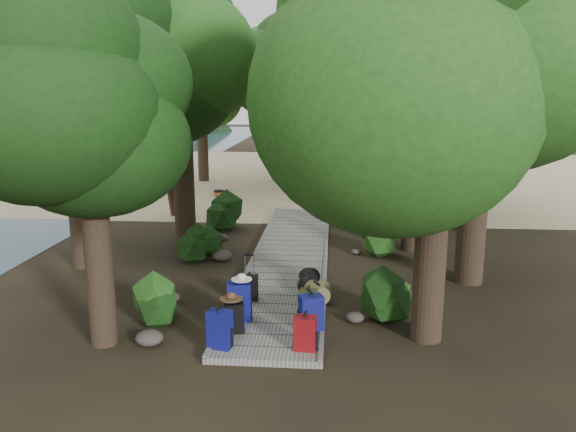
# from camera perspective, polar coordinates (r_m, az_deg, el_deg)

# --- Properties ---
(ground) EXTENTS (120.00, 120.00, 0.00)m
(ground) POSITION_cam_1_polar(r_m,az_deg,el_deg) (14.17, -0.09, -5.64)
(ground) COLOR #2E2517
(ground) RESTS_ON ground
(sand_beach) EXTENTS (40.00, 22.00, 0.02)m
(sand_beach) POSITION_cam_1_polar(r_m,az_deg,el_deg) (29.76, 2.45, 4.11)
(sand_beach) COLOR tan
(sand_beach) RESTS_ON ground
(boardwalk) EXTENTS (2.00, 12.00, 0.12)m
(boardwalk) POSITION_cam_1_polar(r_m,az_deg,el_deg) (15.10, 0.22, -4.23)
(boardwalk) COLOR gray
(boardwalk) RESTS_ON ground
(backpack_left_a) EXTENTS (0.45, 0.36, 0.74)m
(backpack_left_a) POSITION_cam_1_polar(r_m,az_deg,el_deg) (9.86, -6.95, -11.16)
(backpack_left_a) COLOR navy
(backpack_left_a) RESTS_ON boardwalk
(backpack_left_b) EXTENTS (0.39, 0.32, 0.63)m
(backpack_left_b) POSITION_cam_1_polar(r_m,az_deg,el_deg) (10.42, -5.49, -10.08)
(backpack_left_b) COLOR black
(backpack_left_b) RESTS_ON boardwalk
(backpack_left_c) EXTENTS (0.50, 0.39, 0.83)m
(backpack_left_c) POSITION_cam_1_polar(r_m,az_deg,el_deg) (10.92, -5.02, -8.41)
(backpack_left_c) COLOR navy
(backpack_left_c) RESTS_ON boardwalk
(backpack_left_d) EXTENTS (0.39, 0.32, 0.52)m
(backpack_left_d) POSITION_cam_1_polar(r_m,az_deg,el_deg) (12.09, -4.06, -7.04)
(backpack_left_d) COLOR navy
(backpack_left_d) RESTS_ON boardwalk
(backpack_right_a) EXTENTS (0.40, 0.30, 0.66)m
(backpack_right_a) POSITION_cam_1_polar(r_m,az_deg,el_deg) (9.73, 1.75, -11.62)
(backpack_right_a) COLOR maroon
(backpack_right_a) RESTS_ON boardwalk
(backpack_right_b) EXTENTS (0.50, 0.42, 0.76)m
(backpack_right_b) POSITION_cam_1_polar(r_m,az_deg,el_deg) (10.42, 2.37, -9.65)
(backpack_right_b) COLOR navy
(backpack_right_b) RESTS_ON boardwalk
(backpack_right_c) EXTENTS (0.37, 0.29, 0.59)m
(backpack_right_c) POSITION_cam_1_polar(r_m,az_deg,el_deg) (10.74, 1.98, -9.45)
(backpack_right_c) COLOR navy
(backpack_right_c) RESTS_ON boardwalk
(backpack_right_d) EXTENTS (0.36, 0.28, 0.52)m
(backpack_right_d) POSITION_cam_1_polar(r_m,az_deg,el_deg) (11.27, 2.07, -8.52)
(backpack_right_d) COLOR #2F3615
(backpack_right_d) RESTS_ON boardwalk
(duffel_right_khaki) EXTENTS (0.58, 0.67, 0.37)m
(duffel_right_khaki) POSITION_cam_1_polar(r_m,az_deg,el_deg) (11.89, 2.95, -7.75)
(duffel_right_khaki) COLOR olive
(duffel_right_khaki) RESTS_ON boardwalk
(duffel_right_black) EXTENTS (0.50, 0.69, 0.40)m
(duffel_right_black) POSITION_cam_1_polar(r_m,az_deg,el_deg) (12.54, 2.15, -6.57)
(duffel_right_black) COLOR black
(duffel_right_black) RESTS_ON boardwalk
(suitcase_on_boardwalk) EXTENTS (0.37, 0.22, 0.55)m
(suitcase_on_boardwalk) POSITION_cam_1_polar(r_m,az_deg,el_deg) (11.91, -3.91, -7.26)
(suitcase_on_boardwalk) COLOR black
(suitcase_on_boardwalk) RESTS_ON boardwalk
(lone_suitcase_on_sand) EXTENTS (0.41, 0.28, 0.60)m
(lone_suitcase_on_sand) POSITION_cam_1_polar(r_m,az_deg,el_deg) (21.82, 2.28, 1.77)
(lone_suitcase_on_sand) COLOR black
(lone_suitcase_on_sand) RESTS_ON sand_beach
(hat_brown) EXTENTS (0.42, 0.42, 0.13)m
(hat_brown) POSITION_cam_1_polar(r_m,az_deg,el_deg) (10.33, -5.80, -8.05)
(hat_brown) COLOR #51351E
(hat_brown) RESTS_ON backpack_left_b
(hat_white) EXTENTS (0.40, 0.40, 0.13)m
(hat_white) POSITION_cam_1_polar(r_m,az_deg,el_deg) (10.70, -4.74, -6.11)
(hat_white) COLOR silver
(hat_white) RESTS_ON backpack_left_c
(kayak) EXTENTS (1.95, 3.18, 0.32)m
(kayak) POSITION_cam_1_polar(r_m,az_deg,el_deg) (24.16, -7.03, 2.42)
(kayak) COLOR #B52F0F
(kayak) RESTS_ON sand_beach
(sun_lounger) EXTENTS (1.27, 2.21, 0.68)m
(sun_lounger) POSITION_cam_1_polar(r_m,az_deg,el_deg) (24.21, 10.43, 2.75)
(sun_lounger) COLOR silver
(sun_lounger) RESTS_ON sand_beach
(tree_right_a) EXTENTS (4.87, 4.87, 8.12)m
(tree_right_a) POSITION_cam_1_polar(r_m,az_deg,el_deg) (9.88, 15.04, 9.95)
(tree_right_a) COLOR black
(tree_right_a) RESTS_ON ground
(tree_right_b) EXTENTS (5.29, 5.29, 9.45)m
(tree_right_b) POSITION_cam_1_polar(r_m,az_deg,el_deg) (13.37, 19.18, 13.16)
(tree_right_b) COLOR black
(tree_right_b) RESTS_ON ground
(tree_right_c) EXTENTS (5.46, 5.46, 9.45)m
(tree_right_c) POSITION_cam_1_polar(r_m,az_deg,el_deg) (15.82, 13.28, 13.35)
(tree_right_c) COLOR black
(tree_right_c) RESTS_ON ground
(tree_right_d) EXTENTS (6.32, 6.32, 11.58)m
(tree_right_d) POSITION_cam_1_polar(r_m,az_deg,el_deg) (18.57, 19.55, 16.13)
(tree_right_d) COLOR black
(tree_right_d) RESTS_ON ground
(tree_right_e) EXTENTS (5.09, 5.09, 9.16)m
(tree_right_e) POSITION_cam_1_polar(r_m,az_deg,el_deg) (21.10, 13.24, 12.71)
(tree_right_e) COLOR black
(tree_right_e) RESTS_ON ground
(tree_right_f) EXTENTS (5.49, 5.49, 9.80)m
(tree_right_f) POSITION_cam_1_polar(r_m,az_deg,el_deg) (23.71, 19.32, 13.09)
(tree_right_f) COLOR black
(tree_right_f) RESTS_ON ground
(tree_left_a) EXTENTS (4.05, 4.05, 6.75)m
(tree_left_a) POSITION_cam_1_polar(r_m,az_deg,el_deg) (9.98, -19.42, 5.73)
(tree_left_a) COLOR black
(tree_left_a) RESTS_ON ground
(tree_left_b) EXTENTS (4.73, 4.73, 8.51)m
(tree_left_b) POSITION_cam_1_polar(r_m,az_deg,el_deg) (14.81, -21.16, 11.09)
(tree_left_b) COLOR black
(tree_left_b) RESTS_ON ground
(tree_left_c) EXTENTS (5.09, 5.09, 8.85)m
(tree_left_c) POSITION_cam_1_polar(r_m,az_deg,el_deg) (16.73, -10.91, 12.38)
(tree_left_c) COLOR black
(tree_left_c) RESTS_ON ground
(tree_back_a) EXTENTS (5.05, 5.05, 8.74)m
(tree_back_a) POSITION_cam_1_polar(r_m,az_deg,el_deg) (28.50, -0.54, 12.54)
(tree_back_a) COLOR black
(tree_back_a) RESTS_ON ground
(tree_back_b) EXTENTS (5.93, 5.93, 10.59)m
(tree_back_b) POSITION_cam_1_polar(r_m,az_deg,el_deg) (29.79, 6.17, 14.26)
(tree_back_b) COLOR black
(tree_back_b) RESTS_ON ground
(tree_back_c) EXTENTS (4.58, 4.58, 8.25)m
(tree_back_c) POSITION_cam_1_polar(r_m,az_deg,el_deg) (29.30, 11.68, 11.81)
(tree_back_c) COLOR black
(tree_back_c) RESTS_ON ground
(tree_back_d) EXTENTS (4.48, 4.48, 7.47)m
(tree_back_d) POSITION_cam_1_polar(r_m,az_deg,el_deg) (28.14, -8.79, 11.10)
(tree_back_d) COLOR black
(tree_back_d) RESTS_ON ground
(palm_right_a) EXTENTS (3.83, 3.83, 6.53)m
(palm_right_a) POSITION_cam_1_polar(r_m,az_deg,el_deg) (19.72, 9.77, 9.05)
(palm_right_a) COLOR #164112
(palm_right_a) RESTS_ON ground
(palm_right_b) EXTENTS (4.87, 4.87, 9.40)m
(palm_right_b) POSITION_cam_1_polar(r_m,az_deg,el_deg) (24.80, 13.13, 12.96)
(palm_right_b) COLOR #164112
(palm_right_b) RESTS_ON ground
(palm_right_c) EXTENTS (4.17, 4.17, 6.64)m
(palm_right_c) POSITION_cam_1_polar(r_m,az_deg,el_deg) (25.27, 6.74, 10.05)
(palm_right_c) COLOR #164112
(palm_right_c) RESTS_ON ground
(palm_left_a) EXTENTS (4.10, 4.10, 6.53)m
(palm_left_a) POSITION_cam_1_polar(r_m,az_deg,el_deg) (20.28, -12.48, 9.04)
(palm_left_a) COLOR #164112
(palm_left_a) RESTS_ON ground
(rock_left_a) EXTENTS (0.50, 0.45, 0.27)m
(rock_left_a) POSITION_cam_1_polar(r_m,az_deg,el_deg) (10.53, -13.91, -11.93)
(rock_left_a) COLOR #4C473F
(rock_left_a) RESTS_ON ground
(rock_left_b) EXTENTS (0.39, 0.35, 0.21)m
(rock_left_b) POSITION_cam_1_polar(r_m,az_deg,el_deg) (12.40, -11.81, -8.12)
(rock_left_b) COLOR #4C473F
(rock_left_b) RESTS_ON ground
(rock_left_c) EXTENTS (0.54, 0.49, 0.30)m
(rock_left_c) POSITION_cam_1_polar(r_m,az_deg,el_deg) (15.10, -6.76, -3.97)
(rock_left_c) COLOR #4C473F
(rock_left_c) RESTS_ON ground
(rock_left_d) EXTENTS (0.34, 0.31, 0.19)m
(rock_left_d) POSITION_cam_1_polar(r_m,az_deg,el_deg) (17.11, -6.69, -2.15)
(rock_left_d) COLOR #4C473F
(rock_left_d) RESTS_ON ground
(rock_right_a) EXTENTS (0.37, 0.33, 0.20)m
(rock_right_a) POSITION_cam_1_polar(r_m,az_deg,el_deg) (11.25, 6.79, -10.19)
(rock_right_a) COLOR #4C473F
(rock_right_a) RESTS_ON ground
(rock_right_b) EXTENTS (0.51, 0.46, 0.28)m
(rock_right_b) POSITION_cam_1_polar(r_m,az_deg,el_deg) (12.56, 10.94, -7.65)
(rock_right_b) COLOR #4C473F
(rock_right_b) RESTS_ON ground
(rock_right_c) EXTENTS (0.27, 0.25, 0.15)m
(rock_right_c) POSITION_cam_1_polar(r_m,az_deg,el_deg) (15.69, 6.92, -3.61)
(rock_right_c) COLOR #4C473F
(rock_right_c) RESTS_ON ground
(rock_right_d) EXTENTS (0.57, 0.51, 0.31)m
(rock_right_d) POSITION_cam_1_polar(r_m,az_deg,el_deg) (17.75, 9.41, -1.49)
(rock_right_d) COLOR #4C473F
(rock_right_d) RESTS_ON ground
(shrub_left_a) EXTENTS (0.94, 0.94, 0.85)m
(shrub_left_a) POSITION_cam_1_polar(r_m,az_deg,el_deg) (11.37, -13.65, -8.46)
(shrub_left_a) COLOR #1C4715
(shrub_left_a) RESTS_ON ground
(shrub_left_b) EXTENTS (1.03, 1.03, 0.93)m
(shrub_left_b) POSITION_cam_1_polar(r_m,az_deg,el_deg) (15.19, -8.80, -2.70)
(shrub_left_b) COLOR #1C4715
(shrub_left_b) RESTS_ON ground
(shrub_left_c) EXTENTS (1.20, 1.20, 1.08)m
(shrub_left_c) POSITION_cam_1_polar(r_m,az_deg,el_deg) (18.43, -6.54, 0.36)
(shrub_left_c) COLOR #1C4715
(shrub_left_c) RESTS_ON ground
(shrub_right_a) EXTENTS (1.13, 1.13, 1.01)m
(shrub_right_a) POSITION_cam_1_polar(r_m,az_deg,el_deg) (11.30, 10.08, -7.98)
(shrub_right_a) COLOR #1C4715
(shrub_right_a) RESTS_ON ground
(shrub_right_b) EXTENTS (1.20, 1.20, 1.08)m
(shrub_right_b) POSITION_cam_1_polar(r_m,az_deg,el_deg) (15.56, 9.41, -2.05)
(shrub_right_b) COLOR #1C4715
(shrub_right_b) RESTS_ON ground
(shrub_right_c) EXTENTS (0.79, 0.79, 0.71)m
(shrub_right_c) POSITION_cam_1_polar(r_m,az_deg,el_deg) (19.83, 6.31, 0.70)
(shrub_right_c) COLOR #1C4715
(shrub_right_c) RESTS_ON ground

